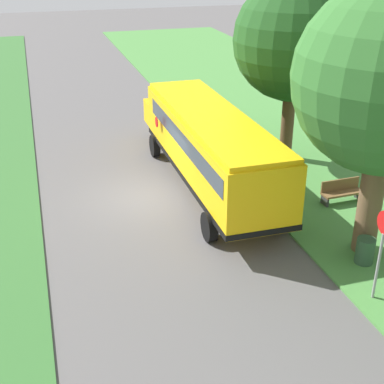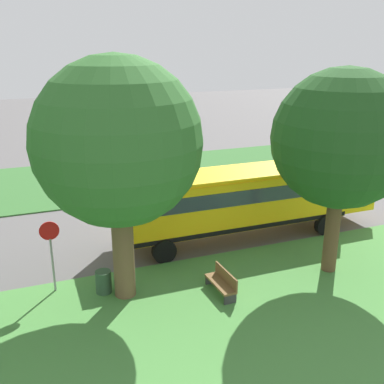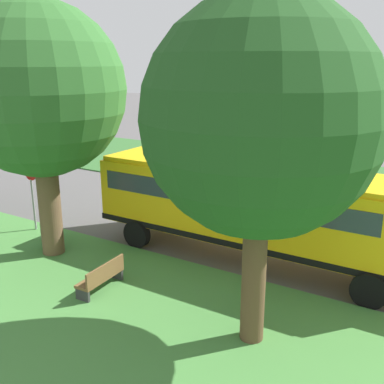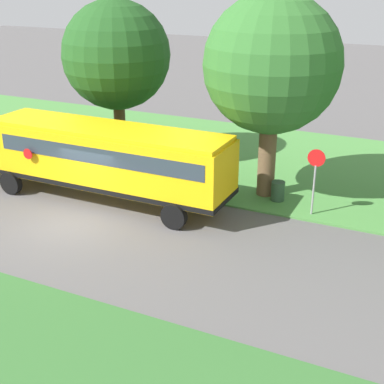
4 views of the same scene
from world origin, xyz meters
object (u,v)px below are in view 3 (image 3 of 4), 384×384
object	(u,v)px
oak_tree_roadside_mid	(36,88)
stop_sign	(32,189)
trash_bin	(49,234)
oak_tree_beside_bus	(259,118)
school_bus	(256,205)
park_bench	(102,277)

from	to	relation	value
oak_tree_roadside_mid	stop_sign	world-z (taller)	oak_tree_roadside_mid
stop_sign	trash_bin	size ratio (longest dim) A/B	3.04
oak_tree_beside_bus	stop_sign	size ratio (longest dim) A/B	2.86
school_bus	oak_tree_beside_bus	distance (m)	5.81
oak_tree_beside_bus	trash_bin	distance (m)	9.96
oak_tree_beside_bus	school_bus	bearing A→B (deg)	22.80
oak_tree_beside_bus	oak_tree_roadside_mid	world-z (taller)	oak_tree_roadside_mid
oak_tree_roadside_mid	park_bench	xyz separation A→B (m)	(-1.11, -3.36, -5.14)
school_bus	trash_bin	xyz separation A→B (m)	(-2.81, 6.72, -1.47)
stop_sign	park_bench	world-z (taller)	stop_sign
school_bus	trash_bin	bearing A→B (deg)	112.69
stop_sign	trash_bin	world-z (taller)	stop_sign
oak_tree_beside_bus	oak_tree_roadside_mid	size ratio (longest dim) A/B	0.94
park_bench	stop_sign	bearing A→B (deg)	67.44
stop_sign	park_bench	size ratio (longest dim) A/B	1.69
school_bus	trash_bin	size ratio (longest dim) A/B	13.80
stop_sign	oak_tree_beside_bus	bearing A→B (deg)	-102.69
park_bench	oak_tree_beside_bus	bearing A→B (deg)	-89.89
oak_tree_beside_bus	trash_bin	size ratio (longest dim) A/B	8.71
oak_tree_beside_bus	oak_tree_roadside_mid	bearing A→B (deg)	82.14
trash_bin	oak_tree_roadside_mid	bearing A→B (deg)	-128.11
oak_tree_beside_bus	stop_sign	world-z (taller)	oak_tree_beside_bus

